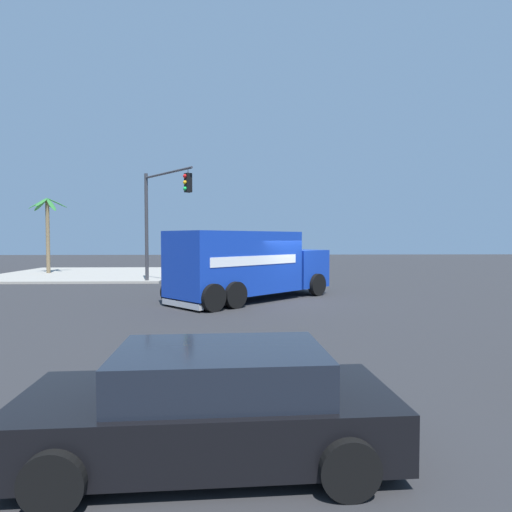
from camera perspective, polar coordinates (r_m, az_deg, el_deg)
The scene contains 6 objects.
ground_plane at distance 18.48m, azimuth 3.80°, elevation -5.72°, with size 100.00×100.00×0.00m, color #2B2B2D.
sidewalk_corner_far at distance 32.64m, azimuth -21.13°, elevation -2.24°, with size 11.96×11.96×0.14m, color #9E998E.
delivery_truck at distance 18.10m, azimuth -1.01°, elevation -1.14°, with size 7.04×7.28×2.87m.
traffic_light_primary at distance 24.56m, azimuth -12.66°, elevation 6.18°, with size 3.94×3.21×6.20m.
sedan_black at distance 5.39m, azimuth -5.91°, elevation -19.06°, with size 2.20×4.38×1.31m.
palm_tree_far at distance 33.78m, azimuth -25.86°, elevation 3.97°, with size 2.63×2.38×5.30m.
Camera 1 is at (-18.20, 1.86, 2.60)m, focal length 30.28 mm.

